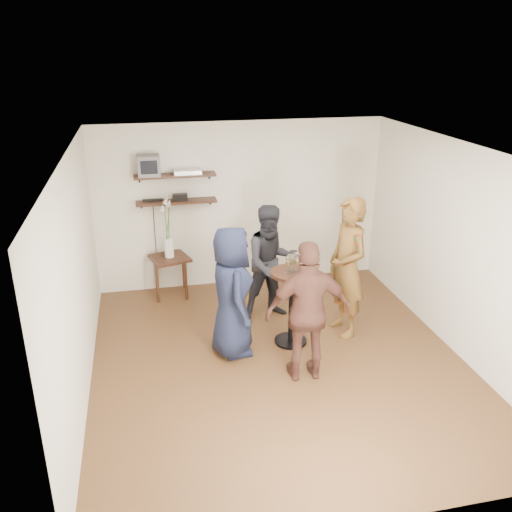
{
  "coord_description": "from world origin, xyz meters",
  "views": [
    {
      "loc": [
        -1.49,
        -5.55,
        3.68
      ],
      "look_at": [
        -0.2,
        0.4,
        1.27
      ],
      "focal_mm": 38.0,
      "sensor_mm": 36.0,
      "label": 1
    }
  ],
  "objects": [
    {
      "name": "shelf_upper",
      "position": [
        -1.0,
        2.38,
        1.85
      ],
      "size": [
        1.2,
        0.25,
        0.04
      ],
      "primitive_type": "cube",
      "color": "black",
      "rests_on": "room"
    },
    {
      "name": "wine_glass_fl",
      "position": [
        0.2,
        0.39,
        1.15
      ],
      "size": [
        0.07,
        0.07,
        0.21
      ],
      "color": "silver",
      "rests_on": "drinks_table"
    },
    {
      "name": "wine_glass_fr",
      "position": [
        0.33,
        0.4,
        1.14
      ],
      "size": [
        0.06,
        0.06,
        0.19
      ],
      "color": "silver",
      "rests_on": "drinks_table"
    },
    {
      "name": "person_plaid",
      "position": [
        1.05,
        0.56,
        0.94
      ],
      "size": [
        0.56,
        0.75,
        1.88
      ],
      "primitive_type": "imported",
      "rotation": [
        0.0,
        0.0,
        -1.41
      ],
      "color": "#9E1C12",
      "rests_on": "room"
    },
    {
      "name": "person_dark",
      "position": [
        0.19,
        1.22,
        0.82
      ],
      "size": [
        0.86,
        0.7,
        1.64
      ],
      "primitive_type": "imported",
      "rotation": [
        0.0,
        0.0,
        0.1
      ],
      "color": "black",
      "rests_on": "room"
    },
    {
      "name": "power_strip",
      "position": [
        -1.35,
        2.42,
        1.48
      ],
      "size": [
        0.3,
        0.05,
        0.03
      ],
      "primitive_type": "cube",
      "color": "black",
      "rests_on": "shelf_lower"
    },
    {
      "name": "vase_lilies",
      "position": [
        -1.16,
        2.2,
        0.94
      ],
      "size": [
        0.19,
        0.2,
        0.97
      ],
      "rotation": [
        0.0,
        0.0,
        0.29
      ],
      "color": "white",
      "rests_on": "side_table"
    },
    {
      "name": "crt_monitor",
      "position": [
        -1.37,
        2.38,
        2.02
      ],
      "size": [
        0.32,
        0.3,
        0.3
      ],
      "primitive_type": "cube",
      "color": "#59595B",
      "rests_on": "shelf_upper"
    },
    {
      "name": "radio",
      "position": [
        -0.95,
        2.38,
        1.52
      ],
      "size": [
        0.22,
        0.1,
        0.1
      ],
      "primitive_type": "cube",
      "color": "black",
      "rests_on": "shelf_lower"
    },
    {
      "name": "drinks_table",
      "position": [
        0.27,
        0.43,
        0.65
      ],
      "size": [
        0.55,
        0.55,
        1.01
      ],
      "color": "black",
      "rests_on": "room"
    },
    {
      "name": "person_brown",
      "position": [
        0.24,
        -0.36,
        0.84
      ],
      "size": [
        1.01,
        0.45,
        1.69
      ],
      "primitive_type": "imported",
      "rotation": [
        0.0,
        0.0,
        3.1
      ],
      "color": "#4E2B21",
      "rests_on": "room"
    },
    {
      "name": "dvd_deck",
      "position": [
        -0.82,
        2.38,
        1.9
      ],
      "size": [
        0.4,
        0.24,
        0.06
      ],
      "primitive_type": "cube",
      "color": "silver",
      "rests_on": "shelf_upper"
    },
    {
      "name": "wine_glass_br",
      "position": [
        0.28,
        0.44,
        1.16
      ],
      "size": [
        0.07,
        0.07,
        0.22
      ],
      "color": "silver",
      "rests_on": "drinks_table"
    },
    {
      "name": "shelf_lower",
      "position": [
        -1.0,
        2.38,
        1.45
      ],
      "size": [
        1.2,
        0.25,
        0.04
      ],
      "primitive_type": "cube",
      "color": "black",
      "rests_on": "room"
    },
    {
      "name": "person_navy",
      "position": [
        -0.52,
        0.37,
        0.83
      ],
      "size": [
        0.59,
        0.86,
        1.67
      ],
      "primitive_type": "imported",
      "rotation": [
        0.0,
        0.0,
        1.65
      ],
      "color": "black",
      "rests_on": "room"
    },
    {
      "name": "side_table",
      "position": [
        -1.16,
        2.2,
        0.53
      ],
      "size": [
        0.66,
        0.66,
        0.64
      ],
      "rotation": [
        0.0,
        0.0,
        0.29
      ],
      "color": "black",
      "rests_on": "room"
    },
    {
      "name": "wine_glass_bl",
      "position": [
        0.24,
        0.49,
        1.15
      ],
      "size": [
        0.07,
        0.07,
        0.2
      ],
      "color": "silver",
      "rests_on": "drinks_table"
    },
    {
      "name": "room",
      "position": [
        0.0,
        0.0,
        1.3
      ],
      "size": [
        4.58,
        5.08,
        2.68
      ],
      "color": "#412215",
      "rests_on": "ground"
    }
  ]
}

